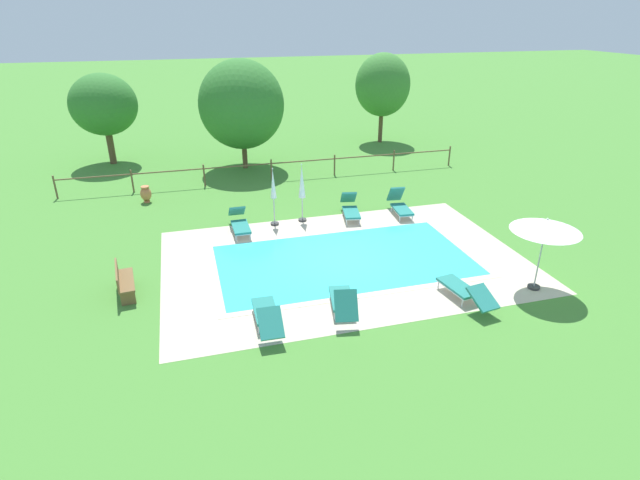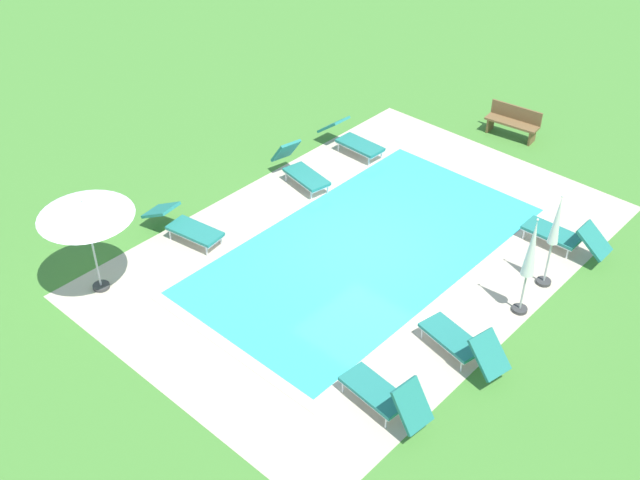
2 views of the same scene
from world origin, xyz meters
The scene contains 19 objects.
ground_plane centered at (0.00, 0.00, 0.00)m, with size 160.00×160.00×0.00m, color #478433.
pool_deck_paving centered at (0.00, 0.00, 0.00)m, with size 11.78×7.92×0.01m, color beige.
swimming_pool_water centered at (0.00, 0.00, 0.01)m, with size 8.29×4.43×0.01m, color #38C6D1.
pool_coping_rim centered at (0.00, 0.00, 0.01)m, with size 8.77×4.91×0.01m.
sun_lounger_north_near_steps centered at (-3.03, 3.29, 0.37)m, with size 0.62×1.99×0.86m.
sun_lounger_north_mid centered at (-1.05, -3.05, 0.40)m, with size 0.94×1.93×1.00m.
sun_lounger_north_far centered at (1.42, 3.56, 0.38)m, with size 0.98×2.01×0.92m.
sun_lounger_north_end centered at (2.48, -3.37, 0.35)m, with size 0.90×2.14×0.71m.
sun_lounger_south_near_corner centered at (3.46, 3.31, 0.40)m, with size 0.79×1.87×1.02m.
sun_lounger_south_mid centered at (-3.16, -3.12, 0.37)m, with size 0.66×2.01×0.84m.
patio_umbrella_open_foreground centered at (4.88, -3.30, 2.03)m, with size 1.95×1.95×2.27m.
patio_umbrella_closed_row_west centered at (-0.52, 3.70, 1.49)m, with size 0.32×0.32×2.33m.
patio_umbrella_closed_row_centre centered at (-1.65, 3.62, 1.43)m, with size 0.32×0.32×2.27m.
wooden_bench_lawn_side centered at (-6.87, -0.36, 0.47)m, with size 0.60×1.54×0.87m.
terracotta_urn_near_fence centered at (-6.51, 7.57, 0.39)m, with size 0.46×0.46×0.72m.
perimeter_fence centered at (-0.72, 9.13, 0.69)m, with size 19.31×0.08×1.05m.
tree_far_west centered at (7.34, 15.10, 3.47)m, with size 3.31×3.31×5.34m.
tree_west_mid centered at (-1.66, 11.68, 3.27)m, with size 4.28×4.28×5.48m.
tree_centre centered at (-8.46, 14.47, 3.12)m, with size 3.41×3.41×4.71m.
Camera 1 is at (-4.80, -14.09, 7.56)m, focal length 28.08 mm.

